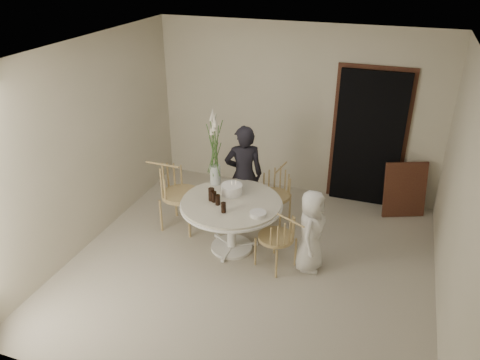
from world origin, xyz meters
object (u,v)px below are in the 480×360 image
(birthday_cake, at_px, (232,189))
(table, at_px, (231,209))
(chair_far, at_px, (277,187))
(chair_right, at_px, (283,235))
(boy, at_px, (311,231))
(girl, at_px, (244,175))
(chair_left, at_px, (172,186))
(flower_vase, at_px, (215,150))

(birthday_cake, bearing_deg, table, -71.42)
(chair_far, distance_m, chair_right, 1.22)
(table, distance_m, chair_right, 0.79)
(boy, bearing_deg, chair_far, 36.22)
(birthday_cake, bearing_deg, chair_far, 60.48)
(girl, bearing_deg, chair_right, 107.37)
(chair_left, distance_m, girl, 1.03)
(birthday_cake, distance_m, flower_vase, 0.58)
(flower_vase, bearing_deg, boy, -17.83)
(table, bearing_deg, girl, 96.42)
(chair_left, xyz_separation_m, girl, (0.92, 0.44, 0.12))
(chair_left, bearing_deg, chair_far, -62.90)
(table, bearing_deg, chair_right, -15.77)
(boy, bearing_deg, chair_left, 81.39)
(flower_vase, bearing_deg, birthday_cake, -32.96)
(chair_left, xyz_separation_m, flower_vase, (0.62, 0.11, 0.61))
(table, bearing_deg, flower_vase, 133.72)
(chair_left, relative_size, girl, 0.65)
(chair_far, bearing_deg, boy, -47.16)
(table, xyz_separation_m, girl, (-0.08, 0.74, 0.13))
(table, xyz_separation_m, chair_left, (-1.00, 0.29, 0.01))
(chair_far, relative_size, flower_vase, 0.75)
(girl, xyz_separation_m, boy, (1.15, -0.80, -0.20))
(table, relative_size, boy, 1.22)
(flower_vase, bearing_deg, girl, 48.65)
(chair_right, relative_size, chair_left, 0.81)
(table, xyz_separation_m, chair_right, (0.75, -0.21, -0.11))
(table, height_order, chair_far, chair_far)
(girl, height_order, flower_vase, flower_vase)
(table, bearing_deg, boy, -3.66)
(table, bearing_deg, birthday_cake, 108.58)
(chair_left, height_order, girl, girl)
(chair_right, height_order, birthday_cake, birthday_cake)
(chair_right, distance_m, birthday_cake, 0.96)
(chair_far, bearing_deg, chair_left, -146.57)
(chair_far, bearing_deg, girl, -146.89)
(chair_far, xyz_separation_m, boy, (0.71, -1.01, 0.02))
(table, height_order, chair_left, chair_left)
(birthday_cake, bearing_deg, girl, 91.88)
(chair_far, bearing_deg, flower_vase, -135.67)
(table, distance_m, birthday_cake, 0.27)
(boy, distance_m, birthday_cake, 1.19)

